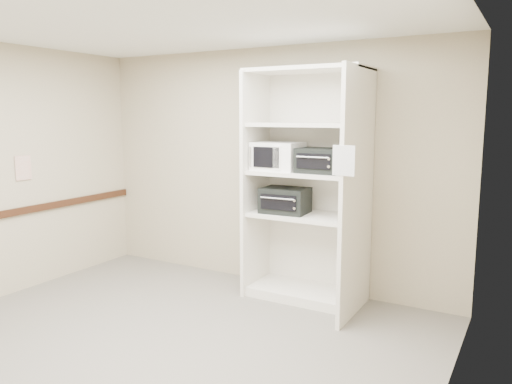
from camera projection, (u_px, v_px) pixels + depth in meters
The scene contains 10 objects.
floor at pixel (155, 348), 4.22m from camera, with size 4.50×4.00×0.01m, color #625C53.
ceiling at pixel (144, 16), 3.81m from camera, with size 4.50×4.00×0.01m, color white.
wall_back at pixel (268, 168), 5.73m from camera, with size 4.50×0.02×2.70m, color tan.
wall_right at pixel (444, 218), 2.91m from camera, with size 0.02×4.00×2.70m, color tan.
shelving_unit at pixel (310, 194), 5.19m from camera, with size 1.24×0.92×2.42m.
microwave at pixel (278, 156), 5.27m from camera, with size 0.49×0.38×0.30m, color white.
toaster_oven_upper at pixel (320, 161), 5.01m from camera, with size 0.44×0.33×0.25m, color black.
toaster_oven_lower at pixel (285, 200), 5.29m from camera, with size 0.48×0.36×0.27m, color black.
paper_sign at pixel (344, 161), 4.30m from camera, with size 0.20×0.01×0.26m, color white.
wall_poster at pixel (23, 168), 5.50m from camera, with size 0.01×0.19×0.27m, color silver.
Camera 1 is at (2.70, -3.03, 1.94)m, focal length 35.00 mm.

